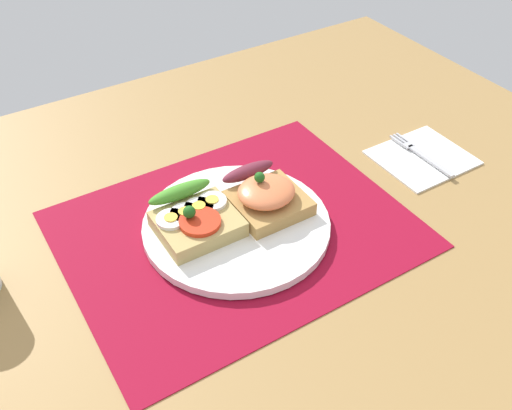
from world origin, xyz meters
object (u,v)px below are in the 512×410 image
at_px(plate, 236,225).
at_px(sandwich_salmon, 264,194).
at_px(fork, 420,153).
at_px(napkin, 422,157).
at_px(sandwich_egg_tomato, 195,218).

distance_m(plate, sandwich_salmon, 0.06).
bearing_deg(fork, napkin, -66.66).
height_order(plate, napkin, plate).
distance_m(sandwich_egg_tomato, napkin, 0.37).
xyz_separation_m(sandwich_salmon, napkin, (0.27, -0.02, -0.03)).
distance_m(plate, sandwich_egg_tomato, 0.06).
bearing_deg(napkin, fork, 113.34).
relative_size(plate, sandwich_salmon, 2.37).
xyz_separation_m(plate, napkin, (0.32, -0.01, -0.01)).
bearing_deg(plate, sandwich_egg_tomato, 159.43).
bearing_deg(sandwich_egg_tomato, napkin, -4.62).
xyz_separation_m(sandwich_egg_tomato, sandwich_salmon, (0.10, -0.01, 0.00)).
relative_size(sandwich_salmon, napkin, 0.76).
height_order(sandwich_salmon, napkin, sandwich_salmon).
bearing_deg(fork, plate, 178.82).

